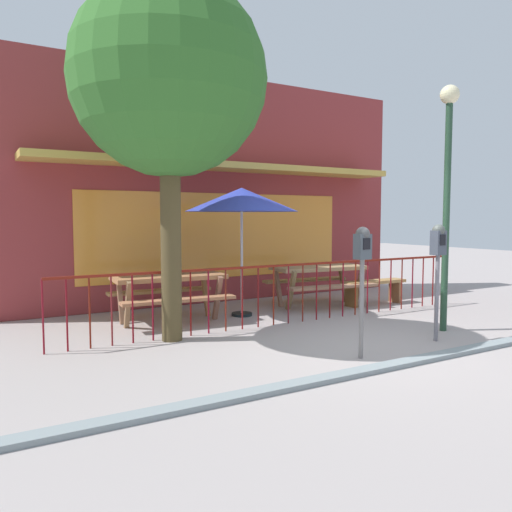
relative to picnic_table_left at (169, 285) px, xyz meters
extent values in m
plane|color=#A09693|center=(1.62, -2.94, -0.61)|extent=(40.00, 40.00, 0.00)
cube|color=#582721|center=(1.62, 1.63, -0.61)|extent=(8.78, 0.54, 0.01)
cube|color=maroon|center=(1.62, 1.63, 1.66)|extent=(8.78, 0.50, 4.54)
cube|color=orange|center=(1.62, 1.37, 0.74)|extent=(5.71, 0.02, 1.70)
cube|color=gold|center=(1.62, 0.97, 2.09)|extent=(7.46, 0.82, 0.12)
cube|color=maroon|center=(1.62, -1.10, 0.34)|extent=(7.38, 0.04, 0.04)
cylinder|color=maroon|center=(-2.07, -1.10, -0.14)|extent=(0.02, 0.02, 0.95)
cylinder|color=maroon|center=(-1.79, -1.10, -0.14)|extent=(0.02, 0.02, 0.95)
cylinder|color=maroon|center=(-1.50, -1.10, -0.14)|extent=(0.02, 0.02, 0.95)
cylinder|color=maroon|center=(-1.22, -1.10, -0.14)|extent=(0.02, 0.02, 0.95)
cylinder|color=maroon|center=(-0.93, -1.10, -0.14)|extent=(0.02, 0.02, 0.95)
cylinder|color=maroon|center=(-0.65, -1.10, -0.14)|extent=(0.02, 0.02, 0.95)
cylinder|color=maroon|center=(-0.37, -1.10, -0.14)|extent=(0.02, 0.02, 0.95)
cylinder|color=maroon|center=(-0.08, -1.10, -0.14)|extent=(0.02, 0.02, 0.95)
cylinder|color=maroon|center=(0.20, -1.10, -0.14)|extent=(0.02, 0.02, 0.95)
cylinder|color=maroon|center=(0.48, -1.10, -0.14)|extent=(0.02, 0.02, 0.95)
cylinder|color=maroon|center=(0.77, -1.10, -0.14)|extent=(0.02, 0.02, 0.95)
cylinder|color=maroon|center=(1.05, -1.10, -0.14)|extent=(0.02, 0.02, 0.95)
cylinder|color=maroon|center=(1.34, -1.10, -0.14)|extent=(0.02, 0.02, 0.95)
cylinder|color=maroon|center=(1.62, -1.10, -0.14)|extent=(0.02, 0.02, 0.95)
cylinder|color=maroon|center=(1.90, -1.10, -0.14)|extent=(0.02, 0.02, 0.95)
cylinder|color=maroon|center=(2.19, -1.10, -0.14)|extent=(0.02, 0.02, 0.95)
cylinder|color=maroon|center=(2.47, -1.10, -0.14)|extent=(0.02, 0.02, 0.95)
cylinder|color=maroon|center=(2.75, -1.10, -0.14)|extent=(0.02, 0.02, 0.95)
cylinder|color=maroon|center=(3.04, -1.10, -0.14)|extent=(0.02, 0.02, 0.95)
cylinder|color=maroon|center=(3.32, -1.10, -0.14)|extent=(0.02, 0.02, 0.95)
cylinder|color=maroon|center=(3.60, -1.10, -0.14)|extent=(0.02, 0.02, 0.95)
cylinder|color=maroon|center=(3.89, -1.10, -0.14)|extent=(0.02, 0.02, 0.95)
cylinder|color=maroon|center=(4.17, -1.10, -0.14)|extent=(0.02, 0.02, 0.95)
cylinder|color=maroon|center=(4.46, -1.10, -0.14)|extent=(0.02, 0.02, 0.95)
cylinder|color=maroon|center=(4.74, -1.10, -0.14)|extent=(0.02, 0.02, 0.95)
cylinder|color=maroon|center=(5.02, -1.10, -0.14)|extent=(0.02, 0.02, 0.95)
cylinder|color=maroon|center=(5.31, -1.10, -0.14)|extent=(0.02, 0.02, 0.95)
cube|color=#A46C44|center=(0.00, 0.00, 0.13)|extent=(1.85, 0.88, 0.07)
cube|color=#A86C49|center=(-0.04, -0.55, -0.17)|extent=(1.81, 0.38, 0.05)
cube|color=#9D7644|center=(0.04, 0.55, -0.17)|extent=(1.81, 0.38, 0.05)
cube|color=olive|center=(-0.75, -0.23, -0.24)|extent=(0.09, 0.35, 0.78)
cube|color=#896046|center=(-0.72, 0.33, -0.24)|extent=(0.09, 0.35, 0.78)
cube|color=#865A48|center=(0.72, -0.33, -0.24)|extent=(0.09, 0.35, 0.78)
cube|color=olive|center=(0.75, 0.23, -0.24)|extent=(0.09, 0.35, 0.78)
cube|color=#977952|center=(3.06, -0.01, 0.13)|extent=(1.88, 0.98, 0.07)
cube|color=#976C50|center=(2.99, -0.56, -0.17)|extent=(1.82, 0.49, 0.05)
cube|color=#9A7E48|center=(3.13, 0.53, -0.17)|extent=(1.82, 0.49, 0.05)
cube|color=olive|center=(2.29, -0.20, -0.24)|extent=(0.11, 0.36, 0.78)
cube|color=#865E49|center=(2.36, 0.36, -0.24)|extent=(0.11, 0.36, 0.78)
cube|color=#895F43|center=(3.75, -0.38, -0.24)|extent=(0.11, 0.36, 0.78)
cube|color=olive|center=(3.82, 0.17, -0.24)|extent=(0.11, 0.36, 0.78)
cylinder|color=black|center=(1.27, -0.16, -0.59)|extent=(0.36, 0.36, 0.05)
cylinder|color=#B2ADB5|center=(1.27, -0.16, 0.48)|extent=(0.04, 0.04, 2.17)
cone|color=#3142B9|center=(1.27, -0.16, 1.41)|extent=(1.95, 1.95, 0.41)
cube|color=#A17A47|center=(4.07, -0.47, -0.16)|extent=(1.41, 0.37, 0.06)
cube|color=brown|center=(3.51, -0.45, -0.39)|extent=(0.08, 0.29, 0.45)
cube|color=brown|center=(4.63, -0.50, -0.39)|extent=(0.08, 0.29, 0.45)
cylinder|color=slate|center=(1.26, -3.22, -0.01)|extent=(0.06, 0.06, 1.21)
cube|color=#404951|center=(1.26, -3.22, 0.75)|extent=(0.18, 0.14, 0.31)
sphere|color=#494A4B|center=(1.26, -3.22, 0.91)|extent=(0.17, 0.17, 0.17)
cube|color=black|center=(1.26, -3.30, 0.79)|extent=(0.11, 0.01, 0.13)
cylinder|color=slate|center=(2.74, -3.10, -0.01)|extent=(0.06, 0.06, 1.20)
cube|color=#3D4451|center=(2.74, -3.10, 0.76)|extent=(0.18, 0.14, 0.34)
sphere|color=#4A504B|center=(2.74, -3.10, 0.93)|extent=(0.17, 0.17, 0.17)
cube|color=black|center=(2.74, -3.17, 0.80)|extent=(0.11, 0.01, 0.15)
cylinder|color=#4B3E23|center=(-0.42, -1.22, 0.82)|extent=(0.28, 0.28, 2.86)
sphere|color=#326928|center=(-0.42, -1.22, 2.98)|extent=(2.66, 2.66, 2.66)
cylinder|color=#25432E|center=(3.35, -2.72, 1.08)|extent=(0.10, 0.10, 3.39)
sphere|color=beige|center=(3.35, -2.72, 2.90)|extent=(0.28, 0.28, 0.28)
cube|color=gray|center=(1.62, -3.71, -0.61)|extent=(12.29, 0.20, 0.11)
camera|label=1|loc=(-2.89, -7.78, 1.10)|focal=35.27mm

